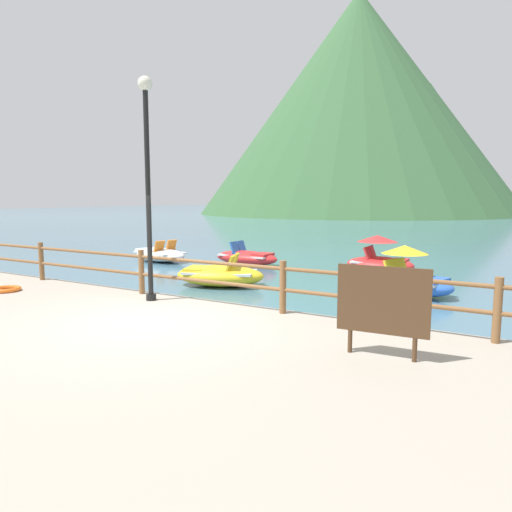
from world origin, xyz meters
The scene contains 12 objects.
ground_plane centered at (0.00, 40.00, 0.00)m, with size 200.00×200.00×0.00m, color #477084.
promenade_dock centered at (0.00, -2.20, 0.20)m, with size 28.00×8.00×0.40m, color #A39989.
dock_railing centered at (0.00, 1.55, 0.97)m, with size 23.92×0.12×0.95m.
lamp_post centered at (-1.08, 1.17, 3.01)m, with size 0.28×0.28×4.36m.
sign_board centered at (3.85, 0.13, 1.13)m, with size 1.18×0.13×1.19m.
life_ring centered at (-4.50, 0.23, 0.45)m, with size 0.61×0.61×0.09m, color orange.
pedal_boat_0 centered at (2.85, 6.33, 0.41)m, with size 2.67×1.94×1.26m.
pedal_boat_2 centered at (-3.46, 8.78, 0.28)m, with size 2.62×1.22×0.86m.
pedal_boat_3 centered at (1.28, 9.44, 0.43)m, with size 2.21×1.40×1.24m.
pedal_boat_4 centered at (-1.95, 4.85, 0.31)m, with size 2.77×2.05×0.91m.
pedal_boat_5 centered at (-6.94, 7.95, 0.27)m, with size 2.83×1.94×0.85m.
cliff_headland centered at (-17.22, 67.99, 15.94)m, with size 49.09×49.09×33.98m.
Camera 1 is at (5.37, -5.71, 2.45)m, focal length 32.56 mm.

